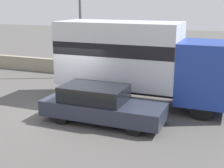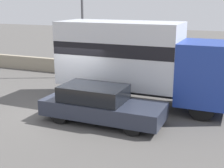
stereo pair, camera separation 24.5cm
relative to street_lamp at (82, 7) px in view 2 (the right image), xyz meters
name	(u,v)px [view 2 (the right image)]	position (x,y,z in m)	size (l,w,h in m)	color
ground_plane	(66,112)	(2.10, -5.59, -4.08)	(80.00, 80.00, 0.00)	#514F4C
stone_wall_backdrop	(120,71)	(2.10, 0.61, -3.65)	(60.00, 0.35, 0.87)	gray
street_lamp	(82,7)	(0.00, 0.00, 0.00)	(0.56, 0.28, 7.06)	#4C4C51
box_truck	(138,59)	(4.48, -3.39, -2.06)	(7.48, 2.35, 3.57)	navy
car_hatchback	(100,104)	(3.86, -6.00, -3.39)	(4.58, 1.70, 1.38)	#282D3D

